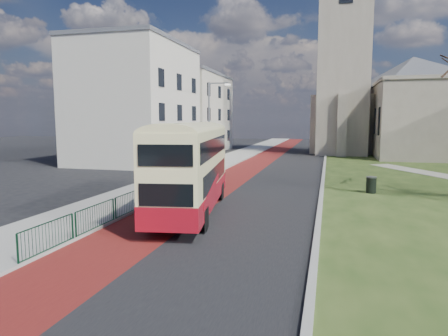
% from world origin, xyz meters
% --- Properties ---
extents(ground, '(160.00, 160.00, 0.00)m').
position_xyz_m(ground, '(0.00, 0.00, 0.00)').
color(ground, black).
rests_on(ground, ground).
extents(road_carriageway, '(9.00, 120.00, 0.01)m').
position_xyz_m(road_carriageway, '(1.50, 20.00, 0.01)').
color(road_carriageway, black).
rests_on(road_carriageway, ground).
extents(bus_lane, '(3.40, 120.00, 0.01)m').
position_xyz_m(bus_lane, '(-1.20, 20.00, 0.01)').
color(bus_lane, '#591414').
rests_on(bus_lane, ground).
extents(pavement_west, '(4.00, 120.00, 0.12)m').
position_xyz_m(pavement_west, '(-5.00, 20.00, 0.06)').
color(pavement_west, gray).
rests_on(pavement_west, ground).
extents(kerb_west, '(0.25, 120.00, 0.13)m').
position_xyz_m(kerb_west, '(-3.00, 20.00, 0.07)').
color(kerb_west, '#999993').
rests_on(kerb_west, ground).
extents(kerb_east, '(0.25, 80.00, 0.13)m').
position_xyz_m(kerb_east, '(6.10, 22.00, 0.07)').
color(kerb_east, '#999993').
rests_on(kerb_east, ground).
extents(pedestrian_railing, '(0.07, 24.00, 1.12)m').
position_xyz_m(pedestrian_railing, '(-2.95, 4.00, 0.55)').
color(pedestrian_railing, '#0B331E').
rests_on(pedestrian_railing, ground).
extents(gothic_church, '(16.38, 18.00, 40.00)m').
position_xyz_m(gothic_church, '(12.56, 38.00, 13.13)').
color(gothic_church, gray).
rests_on(gothic_church, ground).
extents(street_block_near, '(10.30, 14.30, 13.00)m').
position_xyz_m(street_block_near, '(-14.00, 22.00, 6.51)').
color(street_block_near, beige).
rests_on(street_block_near, ground).
extents(street_block_far, '(10.30, 16.30, 11.50)m').
position_xyz_m(street_block_far, '(-14.00, 38.00, 5.76)').
color(street_block_far, '#B9B29D').
rests_on(street_block_far, ground).
extents(streetlamp, '(2.13, 0.18, 8.00)m').
position_xyz_m(streetlamp, '(-4.35, 18.00, 4.59)').
color(streetlamp, gray).
rests_on(streetlamp, pavement_west).
extents(bus, '(4.02, 10.63, 4.34)m').
position_xyz_m(bus, '(-0.10, 0.41, 2.48)').
color(bus, maroon).
rests_on(bus, ground).
extents(litter_bin, '(0.84, 0.84, 1.05)m').
position_xyz_m(litter_bin, '(9.13, 8.38, 0.57)').
color(litter_bin, black).
rests_on(litter_bin, grass_green).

